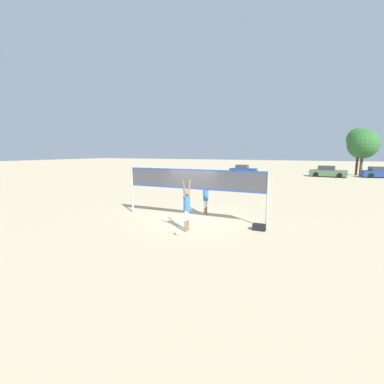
% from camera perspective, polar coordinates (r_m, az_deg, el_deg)
% --- Properties ---
extents(ground_plane, '(200.00, 200.00, 0.00)m').
position_cam_1_polar(ground_plane, '(13.13, 0.00, -6.03)').
color(ground_plane, '#C6B28C').
extents(volleyball_net, '(7.46, 0.10, 2.54)m').
position_cam_1_polar(volleyball_net, '(12.78, 0.00, 2.04)').
color(volleyball_net, beige).
rests_on(volleyball_net, ground_plane).
extents(player_spiker, '(0.28, 0.72, 2.22)m').
position_cam_1_polar(player_spiker, '(10.91, -1.18, -2.78)').
color(player_spiker, '#8C664C').
rests_on(player_spiker, ground_plane).
extents(player_blocker, '(0.28, 0.68, 1.95)m').
position_cam_1_polar(player_blocker, '(13.76, 3.06, -1.01)').
color(player_blocker, '#8C664C').
rests_on(player_blocker, ground_plane).
extents(volleyball, '(0.23, 0.23, 0.23)m').
position_cam_1_polar(volleyball, '(10.71, -3.23, -8.87)').
color(volleyball, silver).
rests_on(volleyball, ground_plane).
extents(gear_bag, '(0.55, 0.33, 0.27)m').
position_cam_1_polar(gear_bag, '(11.66, 14.69, -7.56)').
color(gear_bag, black).
rests_on(gear_bag, ground_plane).
extents(parked_car_near, '(4.77, 2.45, 1.51)m').
position_cam_1_polar(parked_car_near, '(39.89, 27.95, 3.96)').
color(parked_car_near, '#4C6B4C').
rests_on(parked_car_near, ground_plane).
extents(parked_car_mid, '(4.81, 2.60, 1.44)m').
position_cam_1_polar(parked_car_mid, '(42.39, 36.32, 3.48)').
color(parked_car_mid, navy).
rests_on(parked_car_mid, ground_plane).
extents(parked_car_far, '(4.12, 2.03, 1.43)m').
position_cam_1_polar(parked_car_far, '(40.30, 11.31, 4.82)').
color(parked_car_far, navy).
rests_on(parked_car_far, ground_plane).
extents(tree_left_cluster, '(3.37, 3.37, 6.90)m').
position_cam_1_polar(tree_left_cluster, '(45.00, 33.16, 9.75)').
color(tree_left_cluster, '#4C3823').
rests_on(tree_left_cluster, ground_plane).
extents(tree_right_cluster, '(4.15, 4.15, 6.59)m').
position_cam_1_polar(tree_right_cluster, '(44.42, 33.77, 8.84)').
color(tree_right_cluster, brown).
rests_on(tree_right_cluster, ground_plane).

